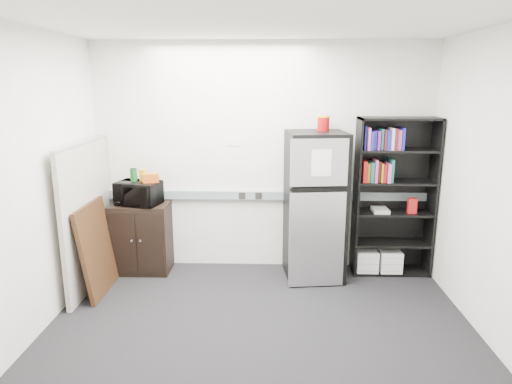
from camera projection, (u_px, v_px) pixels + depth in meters
floor at (259, 340)px, 4.05m from camera, size 4.00×4.00×0.00m
wall_back at (263, 158)px, 5.43m from camera, size 4.00×0.02×2.70m
wall_right at (507, 194)px, 3.67m from camera, size 0.02×3.50×2.70m
wall_left at (20, 191)px, 3.79m from camera, size 0.02×3.50×2.70m
ceiling at (260, 18)px, 3.42m from camera, size 4.00×3.50×0.02m
electrical_raceway at (263, 195)px, 5.51m from camera, size 3.92×0.05×0.10m
wall_note at (233, 141)px, 5.39m from camera, size 0.14×0.00×0.10m
bookshelf at (392, 194)px, 5.30m from camera, size 0.90×0.34×1.85m
cubicle_partition at (88, 216)px, 4.97m from camera, size 0.06×1.30×1.62m
cabinet at (142, 238)px, 5.45m from camera, size 0.67×0.45×0.84m
microwave at (138, 193)px, 5.31m from camera, size 0.55×0.44×0.27m
snack_box_a at (134, 175)px, 5.29m from camera, size 0.07×0.06×0.15m
snack_box_b at (134, 175)px, 5.29m from camera, size 0.08×0.06×0.15m
snack_box_c at (143, 175)px, 5.29m from camera, size 0.08×0.07×0.14m
snack_bag at (151, 178)px, 5.24m from camera, size 0.20×0.14×0.10m
refrigerator at (315, 206)px, 5.21m from camera, size 0.71×0.73×1.70m
coffee_can at (323, 122)px, 5.11m from camera, size 0.14×0.14×0.19m
framed_poster at (97, 248)px, 4.90m from camera, size 0.18×0.77×0.98m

